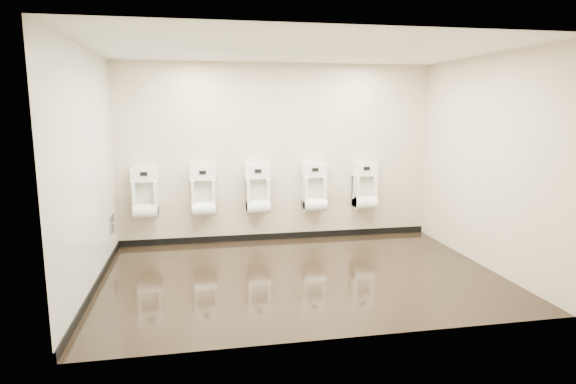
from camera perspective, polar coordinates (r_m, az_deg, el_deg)
name	(u,v)px	position (r m, az deg, el deg)	size (l,w,h in m)	color
ground	(301,275)	(6.26, 1.59, -9.79)	(5.00, 3.50, 0.00)	black
ceiling	(302,49)	(5.93, 1.73, 16.59)	(5.00, 3.50, 0.00)	white
back_wall	(278,153)	(7.64, -1.17, 4.59)	(5.00, 0.02, 2.80)	beige
front_wall	(344,190)	(4.26, 6.71, 0.23)	(5.00, 0.02, 2.80)	beige
left_wall	(87,171)	(5.93, -22.69, 2.26)	(0.02, 3.50, 2.80)	beige
right_wall	(486,162)	(6.91, 22.37, 3.28)	(0.02, 3.50, 2.80)	beige
tile_overlay_left	(88,171)	(5.93, -22.64, 2.26)	(0.01, 3.50, 2.80)	white
skirting_back	(279,236)	(7.87, -1.12, -5.24)	(5.00, 0.02, 0.10)	black
skirting_left	(97,284)	(6.23, -21.74, -10.12)	(0.02, 3.50, 0.10)	black
access_panel	(112,224)	(7.24, -20.16, -3.55)	(0.04, 0.25, 0.25)	#9E9EA3
urinal_0	(145,196)	(7.53, -16.56, -0.48)	(0.41, 0.31, 0.76)	white
urinal_1	(203,194)	(7.48, -10.02, -0.27)	(0.41, 0.31, 0.76)	white
urinal_2	(258,193)	(7.54, -3.60, -0.07)	(0.41, 0.31, 0.76)	white
urinal_3	(314,191)	(7.70, 3.13, 0.15)	(0.41, 0.31, 0.76)	white
urinal_4	(365,189)	(7.95, 9.10, 0.35)	(0.41, 0.31, 0.76)	white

